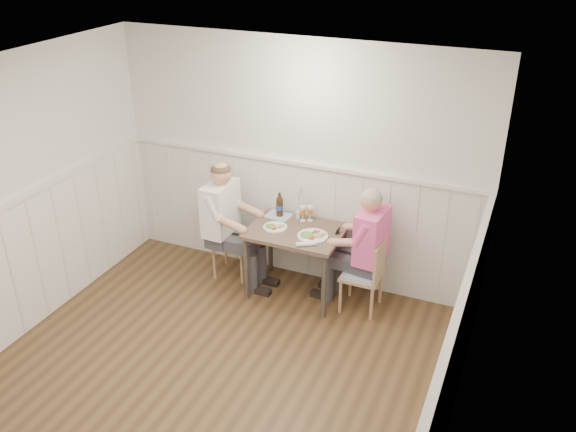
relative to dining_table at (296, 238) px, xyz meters
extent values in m
plane|color=#47311D|center=(-0.16, -1.84, -0.65)|extent=(4.50, 4.50, 0.00)
cube|color=silver|center=(-0.16, 0.41, 0.65)|extent=(4.00, 0.04, 2.60)
cube|color=silver|center=(1.84, -1.84, 0.65)|extent=(0.04, 4.50, 2.60)
cube|color=white|center=(-0.16, -1.84, 1.94)|extent=(4.00, 4.50, 0.02)
cube|color=silver|center=(-0.16, 0.39, 0.00)|extent=(3.98, 0.03, 1.30)
cube|color=silver|center=(1.83, -1.84, 0.00)|extent=(0.03, 4.48, 1.30)
cube|color=silver|center=(-0.16, 0.38, 0.67)|extent=(3.98, 0.06, 0.04)
cube|color=silver|center=(1.81, -1.84, 0.67)|extent=(0.06, 4.48, 0.04)
cube|color=brown|center=(0.00, 0.00, 0.08)|extent=(0.95, 0.70, 0.04)
cylinder|color=#3F3833|center=(-0.43, -0.30, -0.30)|extent=(0.05, 0.05, 0.71)
cylinder|color=#3F3833|center=(-0.43, 0.30, -0.30)|extent=(0.05, 0.05, 0.71)
cylinder|color=#3F3833|center=(0.43, -0.30, -0.30)|extent=(0.05, 0.05, 0.71)
cylinder|color=#3F3833|center=(0.43, 0.30, -0.30)|extent=(0.05, 0.05, 0.71)
cube|color=#9C725A|center=(0.72, 0.00, -0.26)|extent=(0.38, 0.38, 0.04)
cube|color=#5671BF|center=(0.72, 0.00, -0.23)|extent=(0.34, 0.34, 0.03)
cube|color=#9C725A|center=(0.89, -0.01, -0.05)|extent=(0.03, 0.38, 0.40)
cylinder|color=#9C725A|center=(0.88, -0.17, -0.47)|extent=(0.03, 0.03, 0.37)
cylinder|color=#9C725A|center=(0.56, -0.16, -0.47)|extent=(0.03, 0.03, 0.37)
cylinder|color=#9C725A|center=(0.88, 0.16, -0.47)|extent=(0.03, 0.03, 0.37)
cylinder|color=#9C725A|center=(0.56, 0.16, -0.47)|extent=(0.03, 0.03, 0.37)
cube|color=#9C725A|center=(-0.77, 0.07, -0.26)|extent=(0.41, 0.41, 0.04)
cube|color=#5671BF|center=(-0.77, 0.07, -0.23)|extent=(0.37, 0.37, 0.03)
cube|color=#9C725A|center=(-0.94, 0.05, -0.05)|extent=(0.06, 0.38, 0.40)
cylinder|color=#9C725A|center=(-0.95, 0.22, -0.47)|extent=(0.03, 0.03, 0.37)
cylinder|color=#9C725A|center=(-0.63, 0.25, -0.47)|extent=(0.03, 0.03, 0.37)
cylinder|color=#9C725A|center=(-0.92, -0.11, -0.47)|extent=(0.03, 0.03, 0.37)
cylinder|color=#9C725A|center=(-0.59, -0.08, -0.47)|extent=(0.03, 0.03, 0.37)
cube|color=#3F3F47|center=(0.76, 0.06, -0.43)|extent=(0.46, 0.43, 0.44)
cube|color=#3F3F47|center=(0.57, 0.08, -0.16)|extent=(0.44, 0.39, 0.13)
cube|color=pink|center=(0.76, 0.06, 0.17)|extent=(0.28, 0.45, 0.53)
sphere|color=tan|center=(0.76, 0.06, 0.55)|extent=(0.21, 0.21, 0.21)
sphere|color=#A5A5A0|center=(0.76, 0.06, 0.58)|extent=(0.20, 0.20, 0.20)
cube|color=black|center=(0.41, 0.09, 0.17)|extent=(0.02, 0.07, 0.13)
cube|color=#3F3F47|center=(-0.81, -0.05, -0.42)|extent=(0.46, 0.42, 0.46)
cube|color=#3F3F47|center=(-0.61, -0.06, -0.13)|extent=(0.44, 0.38, 0.13)
cube|color=white|center=(-0.81, -0.05, 0.21)|extent=(0.26, 0.45, 0.56)
sphere|color=tan|center=(-0.81, -0.05, 0.61)|extent=(0.22, 0.22, 0.22)
sphere|color=#4C3828|center=(-0.81, -0.05, 0.64)|extent=(0.21, 0.21, 0.21)
cylinder|color=white|center=(0.21, -0.07, 0.11)|extent=(0.31, 0.31, 0.02)
ellipsoid|color=#3F722D|center=(0.17, -0.11, 0.15)|extent=(0.15, 0.12, 0.06)
sphere|color=tan|center=(0.28, -0.06, 0.14)|extent=(0.04, 0.04, 0.04)
cube|color=brown|center=(0.24, -0.01, 0.13)|extent=(0.09, 0.06, 0.01)
cylinder|color=white|center=(0.30, -0.01, 0.14)|extent=(0.06, 0.06, 0.03)
cylinder|color=white|center=(-0.21, -0.04, 0.11)|extent=(0.25, 0.25, 0.02)
ellipsoid|color=#3F722D|center=(-0.25, -0.07, 0.14)|extent=(0.12, 0.10, 0.05)
sphere|color=tan|center=(-0.15, -0.03, 0.13)|extent=(0.03, 0.03, 0.03)
cylinder|color=silver|center=(0.06, 0.25, 0.10)|extent=(0.06, 0.06, 0.01)
cylinder|color=silver|center=(0.06, 0.25, 0.14)|extent=(0.01, 0.01, 0.07)
cone|color=orange|center=(0.06, 0.25, 0.20)|extent=(0.07, 0.07, 0.06)
cylinder|color=silver|center=(0.06, 0.25, 0.25)|extent=(0.07, 0.07, 0.03)
cylinder|color=silver|center=(-0.01, 0.22, 0.10)|extent=(0.06, 0.06, 0.01)
cylinder|color=silver|center=(-0.01, 0.22, 0.14)|extent=(0.01, 0.01, 0.07)
cone|color=orange|center=(-0.01, 0.22, 0.21)|extent=(0.07, 0.07, 0.07)
cylinder|color=silver|center=(-0.01, 0.22, 0.25)|extent=(0.07, 0.07, 0.03)
cylinder|color=#30210F|center=(-0.28, 0.22, 0.20)|extent=(0.07, 0.07, 0.19)
cone|color=#30210F|center=(-0.28, 0.22, 0.32)|extent=(0.07, 0.07, 0.05)
cylinder|color=#30210F|center=(-0.28, 0.22, 0.35)|extent=(0.03, 0.03, 0.03)
cylinder|color=#2240AD|center=(-0.28, 0.22, 0.20)|extent=(0.08, 0.08, 0.05)
cylinder|color=white|center=(0.22, -0.27, 0.12)|extent=(0.19, 0.14, 0.04)
cylinder|color=silver|center=(-0.07, 0.24, 0.14)|extent=(0.05, 0.05, 0.08)
cylinder|color=#D4B68D|center=(-0.07, 0.24, 0.29)|extent=(0.03, 0.03, 0.27)
cone|color=#D4B68D|center=(-0.07, 0.24, 0.46)|extent=(0.04, 0.04, 0.10)
cube|color=#5671BF|center=(-0.29, 0.23, 0.10)|extent=(0.28, 0.23, 0.01)
camera|label=1|loc=(2.07, -5.06, 3.00)|focal=38.00mm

